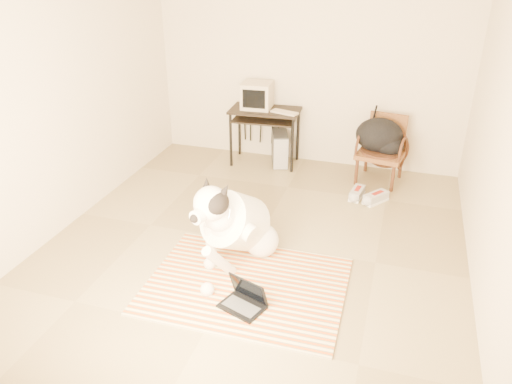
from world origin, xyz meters
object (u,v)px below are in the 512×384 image
at_px(computer_desk, 265,117).
at_px(crt_monitor, 257,95).
at_px(backpack, 381,137).
at_px(pc_tower, 280,148).
at_px(rattan_chair, 382,149).
at_px(dog, 235,224).
at_px(laptop, 245,299).

distance_m(computer_desk, crt_monitor, 0.30).
height_order(computer_desk, backpack, backpack).
bearing_deg(pc_tower, rattan_chair, -5.22).
distance_m(crt_monitor, backpack, 1.66).
bearing_deg(dog, backpack, 63.44).
bearing_deg(laptop, computer_desk, 103.28).
bearing_deg(crt_monitor, dog, -77.60).
xyz_separation_m(pc_tower, rattan_chair, (1.33, -0.12, 0.19)).
bearing_deg(backpack, laptop, -105.84).
relative_size(pc_tower, backpack, 0.85).
distance_m(laptop, crt_monitor, 3.18).
bearing_deg(backpack, dog, -116.56).
bearing_deg(crt_monitor, pc_tower, 1.33).
distance_m(rattan_chair, backpack, 0.16).
height_order(rattan_chair, backpack, rattan_chair).
bearing_deg(computer_desk, laptop, -76.72).
distance_m(crt_monitor, rattan_chair, 1.72).
xyz_separation_m(laptop, pc_tower, (-0.49, 2.97, 0.14)).
xyz_separation_m(dog, rattan_chair, (1.13, 2.21, 0.03)).
height_order(dog, pc_tower, dog).
distance_m(pc_tower, backpack, 1.35).
bearing_deg(rattan_chair, pc_tower, 174.78).
bearing_deg(computer_desk, pc_tower, 13.59).
xyz_separation_m(pc_tower, backpack, (1.30, -0.13, 0.35)).
bearing_deg(rattan_chair, dog, -117.13).
distance_m(laptop, backpack, 3.00).
relative_size(computer_desk, backpack, 1.56).
height_order(pc_tower, backpack, backpack).
bearing_deg(backpack, pc_tower, 174.44).
relative_size(laptop, computer_desk, 0.45).
bearing_deg(laptop, crt_monitor, 105.25).
bearing_deg(computer_desk, rattan_chair, -2.73).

